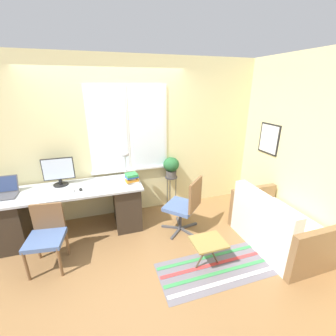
{
  "coord_description": "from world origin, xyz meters",
  "views": [
    {
      "loc": [
        -0.25,
        -3.01,
        2.24
      ],
      "look_at": [
        0.79,
        0.18,
        1.0
      ],
      "focal_mm": 24.0,
      "sensor_mm": 36.0,
      "label": 1
    }
  ],
  "objects_px": {
    "potted_plant": "(171,166)",
    "office_chair_swivel": "(185,205)",
    "laptop": "(4,192)",
    "monitor": "(59,172)",
    "desk_chair_wooden": "(46,235)",
    "couch_loveseat": "(276,227)",
    "mouse": "(81,189)",
    "book_stack": "(132,178)",
    "keyboard": "(58,193)",
    "folding_stool": "(208,243)",
    "plant_stand": "(171,181)",
    "desk_lamp": "(125,158)"
  },
  "relations": [
    {
      "from": "keyboard",
      "to": "office_chair_swivel",
      "type": "bearing_deg",
      "value": -12.04
    },
    {
      "from": "keyboard",
      "to": "book_stack",
      "type": "bearing_deg",
      "value": 2.14
    },
    {
      "from": "desk_chair_wooden",
      "to": "plant_stand",
      "type": "xyz_separation_m",
      "value": [
        2.0,
        0.93,
        0.09
      ]
    },
    {
      "from": "keyboard",
      "to": "office_chair_swivel",
      "type": "xyz_separation_m",
      "value": [
        1.83,
        -0.39,
        -0.31
      ]
    },
    {
      "from": "couch_loveseat",
      "to": "desk_lamp",
      "type": "bearing_deg",
      "value": 55.32
    },
    {
      "from": "desk_lamp",
      "to": "potted_plant",
      "type": "height_order",
      "value": "desk_lamp"
    },
    {
      "from": "laptop",
      "to": "couch_loveseat",
      "type": "height_order",
      "value": "laptop"
    },
    {
      "from": "laptop",
      "to": "potted_plant",
      "type": "xyz_separation_m",
      "value": [
        2.57,
        0.26,
        0.02
      ]
    },
    {
      "from": "book_stack",
      "to": "couch_loveseat",
      "type": "height_order",
      "value": "book_stack"
    },
    {
      "from": "folding_stool",
      "to": "plant_stand",
      "type": "bearing_deg",
      "value": 88.36
    },
    {
      "from": "couch_loveseat",
      "to": "book_stack",
      "type": "bearing_deg",
      "value": 58.78
    },
    {
      "from": "desk_lamp",
      "to": "plant_stand",
      "type": "height_order",
      "value": "desk_lamp"
    },
    {
      "from": "monitor",
      "to": "folding_stool",
      "type": "height_order",
      "value": "monitor"
    },
    {
      "from": "desk_lamp",
      "to": "couch_loveseat",
      "type": "relative_size",
      "value": 0.36
    },
    {
      "from": "keyboard",
      "to": "office_chair_swivel",
      "type": "height_order",
      "value": "office_chair_swivel"
    },
    {
      "from": "keyboard",
      "to": "potted_plant",
      "type": "relative_size",
      "value": 1.17
    },
    {
      "from": "office_chair_swivel",
      "to": "mouse",
      "type": "bearing_deg",
      "value": -57.87
    },
    {
      "from": "monitor",
      "to": "plant_stand",
      "type": "distance_m",
      "value": 1.92
    },
    {
      "from": "desk_lamp",
      "to": "couch_loveseat",
      "type": "distance_m",
      "value": 2.52
    },
    {
      "from": "monitor",
      "to": "desk_lamp",
      "type": "relative_size",
      "value": 0.95
    },
    {
      "from": "mouse",
      "to": "desk_lamp",
      "type": "relative_size",
      "value": 0.16
    },
    {
      "from": "desk_chair_wooden",
      "to": "monitor",
      "type": "bearing_deg",
      "value": 88.37
    },
    {
      "from": "book_stack",
      "to": "potted_plant",
      "type": "bearing_deg",
      "value": 25.65
    },
    {
      "from": "desk_chair_wooden",
      "to": "plant_stand",
      "type": "height_order",
      "value": "desk_chair_wooden"
    },
    {
      "from": "office_chair_swivel",
      "to": "monitor",
      "type": "bearing_deg",
      "value": -64.45
    },
    {
      "from": "book_stack",
      "to": "plant_stand",
      "type": "bearing_deg",
      "value": 25.65
    },
    {
      "from": "couch_loveseat",
      "to": "folding_stool",
      "type": "distance_m",
      "value": 1.16
    },
    {
      "from": "monitor",
      "to": "desk_chair_wooden",
      "type": "height_order",
      "value": "monitor"
    },
    {
      "from": "book_stack",
      "to": "plant_stand",
      "type": "relative_size",
      "value": 0.37
    },
    {
      "from": "folding_stool",
      "to": "laptop",
      "type": "bearing_deg",
      "value": 151.84
    },
    {
      "from": "potted_plant",
      "to": "office_chair_swivel",
      "type": "bearing_deg",
      "value": -92.77
    },
    {
      "from": "book_stack",
      "to": "couch_loveseat",
      "type": "xyz_separation_m",
      "value": [
        1.9,
        -1.15,
        -0.57
      ]
    },
    {
      "from": "keyboard",
      "to": "couch_loveseat",
      "type": "relative_size",
      "value": 0.33
    },
    {
      "from": "desk_chair_wooden",
      "to": "office_chair_swivel",
      "type": "distance_m",
      "value": 1.96
    },
    {
      "from": "monitor",
      "to": "mouse",
      "type": "xyz_separation_m",
      "value": [
        0.3,
        -0.31,
        -0.2
      ]
    },
    {
      "from": "mouse",
      "to": "desk_chair_wooden",
      "type": "xyz_separation_m",
      "value": [
        -0.43,
        -0.51,
        -0.34
      ]
    },
    {
      "from": "potted_plant",
      "to": "folding_stool",
      "type": "relative_size",
      "value": 0.9
    },
    {
      "from": "laptop",
      "to": "monitor",
      "type": "distance_m",
      "value": 0.75
    },
    {
      "from": "office_chair_swivel",
      "to": "couch_loveseat",
      "type": "bearing_deg",
      "value": 104.41
    },
    {
      "from": "book_stack",
      "to": "office_chair_swivel",
      "type": "distance_m",
      "value": 0.95
    },
    {
      "from": "keyboard",
      "to": "folding_stool",
      "type": "bearing_deg",
      "value": -33.21
    },
    {
      "from": "potted_plant",
      "to": "folding_stool",
      "type": "xyz_separation_m",
      "value": [
        -0.05,
        -1.61,
        -0.49
      ]
    },
    {
      "from": "couch_loveseat",
      "to": "potted_plant",
      "type": "relative_size",
      "value": 3.56
    },
    {
      "from": "laptop",
      "to": "desk_chair_wooden",
      "type": "bearing_deg",
      "value": -49.3
    },
    {
      "from": "office_chair_swivel",
      "to": "folding_stool",
      "type": "bearing_deg",
      "value": 46.02
    },
    {
      "from": "monitor",
      "to": "desk_chair_wooden",
      "type": "distance_m",
      "value": 0.99
    },
    {
      "from": "book_stack",
      "to": "office_chair_swivel",
      "type": "xyz_separation_m",
      "value": [
        0.75,
        -0.43,
        -0.38
      ]
    },
    {
      "from": "office_chair_swivel",
      "to": "plant_stand",
      "type": "height_order",
      "value": "office_chair_swivel"
    },
    {
      "from": "plant_stand",
      "to": "potted_plant",
      "type": "bearing_deg",
      "value": 90.0
    },
    {
      "from": "monitor",
      "to": "plant_stand",
      "type": "xyz_separation_m",
      "value": [
        1.86,
        0.11,
        -0.45
      ]
    }
  ]
}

